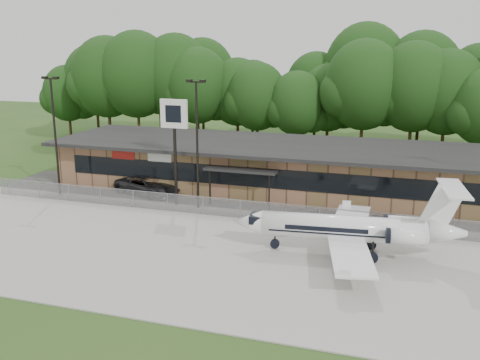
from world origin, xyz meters
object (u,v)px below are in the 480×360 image
(terminal, at_px, (281,167))
(business_jet, at_px, (351,229))
(pole_sign, at_px, (174,125))
(suv, at_px, (148,185))

(terminal, relative_size, business_jet, 2.85)
(terminal, relative_size, pole_sign, 4.74)
(terminal, relative_size, suv, 6.66)
(business_jet, bearing_deg, terminal, 113.16)
(terminal, xyz_separation_m, pole_sign, (-7.04, -7.14, 4.45))
(terminal, height_order, pole_sign, pole_sign)
(business_jet, relative_size, suv, 2.34)
(pole_sign, bearing_deg, business_jet, -22.39)
(suv, relative_size, pole_sign, 0.71)
(terminal, distance_m, suv, 11.91)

